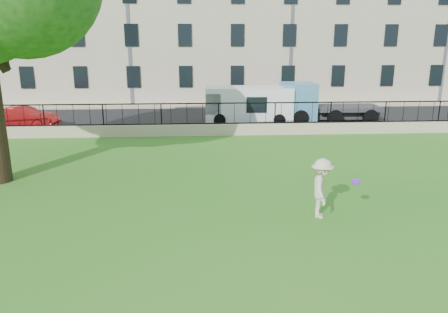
{
  "coord_description": "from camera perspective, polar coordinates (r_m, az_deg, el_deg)",
  "views": [
    {
      "loc": [
        -1.12,
        -10.7,
        4.99
      ],
      "look_at": [
        -0.24,
        3.5,
        1.12
      ],
      "focal_mm": 35.0,
      "sensor_mm": 36.0,
      "label": 1
    }
  ],
  "objects": [
    {
      "name": "retaining_wall",
      "position": [
        23.21,
        -0.7,
        3.55
      ],
      "size": [
        50.0,
        0.4,
        0.6
      ],
      "primitive_type": "cube",
      "color": "tan",
      "rests_on": "ground"
    },
    {
      "name": "building_row",
      "position": [
        38.33,
        -1.96,
        18.08
      ],
      "size": [
        56.4,
        10.4,
        13.8
      ],
      "color": "#C2B69A",
      "rests_on": "ground"
    },
    {
      "name": "sidewalk",
      "position": [
        32.99,
        -1.57,
        6.61
      ],
      "size": [
        60.0,
        1.4,
        0.12
      ],
      "primitive_type": "cube",
      "color": "tan",
      "rests_on": "ground"
    },
    {
      "name": "red_sedan",
      "position": [
        27.33,
        -24.77,
        4.63
      ],
      "size": [
        3.92,
        1.67,
        1.26
      ],
      "primitive_type": "imported",
      "rotation": [
        0.0,
        0.0,
        1.48
      ],
      "color": "red",
      "rests_on": "street"
    },
    {
      "name": "man",
      "position": [
        12.73,
        12.62,
        -4.08
      ],
      "size": [
        0.85,
        1.23,
        1.73
      ],
      "primitive_type": "imported",
      "rotation": [
        0.0,
        0.0,
        1.37
      ],
      "color": "beige",
      "rests_on": "ground"
    },
    {
      "name": "white_van",
      "position": [
        26.58,
        3.26,
        6.73
      ],
      "size": [
        5.27,
        2.33,
        2.16
      ],
      "primitive_type": "cube",
      "rotation": [
        0.0,
        0.0,
        -0.06
      ],
      "color": "white",
      "rests_on": "street"
    },
    {
      "name": "street",
      "position": [
        27.88,
        -1.19,
        4.91
      ],
      "size": [
        60.0,
        9.0,
        0.01
      ],
      "primitive_type": "cube",
      "color": "black",
      "rests_on": "ground"
    },
    {
      "name": "frisbee",
      "position": [
        12.66,
        16.83,
        -3.18
      ],
      "size": [
        0.28,
        0.28,
        0.12
      ],
      "primitive_type": "cylinder",
      "rotation": [
        0.21,
        -0.14,
        -0.05
      ],
      "color": "#6421BF"
    },
    {
      "name": "blue_truck",
      "position": [
        27.56,
        13.42,
        6.89
      ],
      "size": [
        5.71,
        2.05,
        2.39
      ],
      "primitive_type": "cube",
      "rotation": [
        0.0,
        0.0,
        -0.01
      ],
      "color": "#5091BD",
      "rests_on": "street"
    },
    {
      "name": "ground",
      "position": [
        11.86,
        2.25,
        -9.68
      ],
      "size": [
        120.0,
        120.0,
        0.0
      ],
      "primitive_type": "plane",
      "color": "#28721B",
      "rests_on": "ground"
    },
    {
      "name": "iron_railing",
      "position": [
        23.05,
        -0.71,
        5.63
      ],
      "size": [
        50.0,
        0.05,
        1.13
      ],
      "color": "black",
      "rests_on": "retaining_wall"
    }
  ]
}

